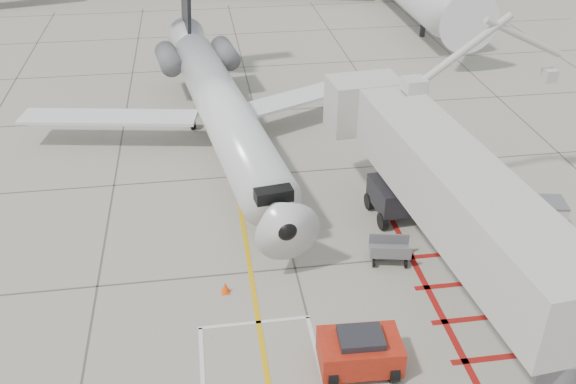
{
  "coord_description": "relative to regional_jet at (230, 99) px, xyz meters",
  "views": [
    {
      "loc": [
        -3.39,
        -16.81,
        16.48
      ],
      "look_at": [
        0.0,
        6.0,
        2.5
      ],
      "focal_mm": 40.0,
      "sensor_mm": 36.0,
      "label": 1
    }
  ],
  "objects": [
    {
      "name": "ground_plane",
      "position": [
        1.85,
        -13.48,
        -3.71
      ],
      "size": [
        260.0,
        260.0,
        0.0
      ],
      "primitive_type": "plane",
      "color": "#9C9686",
      "rests_on": "ground"
    },
    {
      "name": "regional_jet",
      "position": [
        0.0,
        0.0,
        0.0
      ],
      "size": [
        26.29,
        31.24,
        7.42
      ],
      "primitive_type": null,
      "rotation": [
        0.0,
        0.0,
        0.14
      ],
      "color": "silver",
      "rests_on": "ground_plane"
    },
    {
      "name": "jet_bridge",
      "position": [
        7.67,
        -12.01,
        -0.02
      ],
      "size": [
        10.48,
        19.22,
        7.39
      ],
      "primitive_type": null,
      "rotation": [
        0.0,
        0.0,
        0.1
      ],
      "color": "beige",
      "rests_on": "ground_plane"
    },
    {
      "name": "pushback_tug",
      "position": [
        3.14,
        -15.19,
        -2.91
      ],
      "size": [
        2.81,
        1.83,
        1.6
      ],
      "primitive_type": null,
      "rotation": [
        0.0,
        0.0,
        -0.05
      ],
      "color": "#AF2210",
      "rests_on": "ground_plane"
    },
    {
      "name": "baggage_cart",
      "position": [
        5.83,
        -9.56,
        -3.18
      ],
      "size": [
        1.85,
        1.37,
        1.06
      ],
      "primitive_type": null,
      "rotation": [
        0.0,
        0.0,
        -0.2
      ],
      "color": "slate",
      "rests_on": "ground_plane"
    },
    {
      "name": "ground_power_unit",
      "position": [
        12.72,
        -8.64,
        -2.83
      ],
      "size": [
        2.42,
        1.69,
        1.75
      ],
      "primitive_type": null,
      "rotation": [
        0.0,
        0.0,
        -0.19
      ],
      "color": "beige",
      "rests_on": "ground_plane"
    },
    {
      "name": "cone_nose",
      "position": [
        -1.1,
        -10.59,
        -3.46
      ],
      "size": [
        0.36,
        0.36,
        0.49
      ],
      "primitive_type": "cone",
      "color": "#FF4F0D",
      "rests_on": "ground_plane"
    },
    {
      "name": "cone_side",
      "position": [
        1.54,
        -6.19,
        -3.43
      ],
      "size": [
        0.4,
        0.4,
        0.55
      ],
      "primitive_type": "cone",
      "color": "#FF650D",
      "rests_on": "ground_plane"
    }
  ]
}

